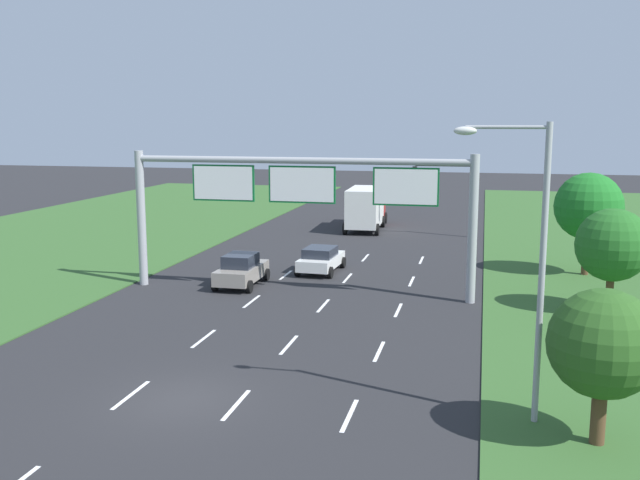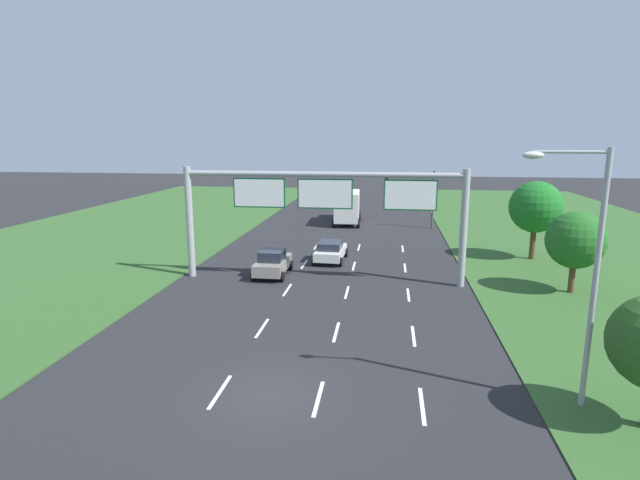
{
  "view_description": "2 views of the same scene",
  "coord_description": "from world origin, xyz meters",
  "px_view_note": "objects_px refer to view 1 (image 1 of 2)",
  "views": [
    {
      "loc": [
        8.84,
        -19.39,
        8.55
      ],
      "look_at": [
        1.61,
        11.92,
        3.11
      ],
      "focal_mm": 40.0,
      "sensor_mm": 36.0,
      "label": 1
    },
    {
      "loc": [
        3.9,
        -15.48,
        8.81
      ],
      "look_at": [
        -0.15,
        14.49,
        2.52
      ],
      "focal_mm": 28.0,
      "sensor_mm": 36.0,
      "label": 2
    }
  ],
  "objects_px": {
    "traffic_light_mast": "(450,185)",
    "roadside_tree_near": "(603,344)",
    "street_lamp": "(529,248)",
    "sign_gantry": "(301,194)",
    "roadside_tree_mid": "(613,245)",
    "car_lead_silver": "(321,259)",
    "car_near_red": "(241,270)",
    "box_truck": "(366,207)",
    "roadside_tree_far": "(589,207)"
  },
  "relations": [
    {
      "from": "roadside_tree_near",
      "to": "roadside_tree_far",
      "type": "xyz_separation_m",
      "value": [
        2.45,
        22.05,
        1.06
      ]
    },
    {
      "from": "street_lamp",
      "to": "roadside_tree_near",
      "type": "distance_m",
      "value": 3.17
    },
    {
      "from": "sign_gantry",
      "to": "roadside_tree_mid",
      "type": "height_order",
      "value": "sign_gantry"
    },
    {
      "from": "box_truck",
      "to": "roadside_tree_near",
      "type": "height_order",
      "value": "roadside_tree_near"
    },
    {
      "from": "street_lamp",
      "to": "roadside_tree_near",
      "type": "height_order",
      "value": "street_lamp"
    },
    {
      "from": "car_lead_silver",
      "to": "traffic_light_mast",
      "type": "bearing_deg",
      "value": 68.73
    },
    {
      "from": "roadside_tree_near",
      "to": "roadside_tree_far",
      "type": "bearing_deg",
      "value": 83.65
    },
    {
      "from": "traffic_light_mast",
      "to": "roadside_tree_near",
      "type": "relative_size",
      "value": 1.31
    },
    {
      "from": "street_lamp",
      "to": "roadside_tree_far",
      "type": "xyz_separation_m",
      "value": [
        4.36,
        20.96,
        -1.22
      ]
    },
    {
      "from": "car_near_red",
      "to": "roadside_tree_mid",
      "type": "xyz_separation_m",
      "value": [
        17.78,
        -1.47,
        2.27
      ]
    },
    {
      "from": "traffic_light_mast",
      "to": "roadside_tree_mid",
      "type": "xyz_separation_m",
      "value": [
        8.08,
        -19.94,
        -0.76
      ]
    },
    {
      "from": "roadside_tree_far",
      "to": "traffic_light_mast",
      "type": "bearing_deg",
      "value": 124.28
    },
    {
      "from": "sign_gantry",
      "to": "roadside_tree_near",
      "type": "xyz_separation_m",
      "value": [
        11.85,
        -14.55,
        -2.16
      ]
    },
    {
      "from": "car_lead_silver",
      "to": "roadside_tree_mid",
      "type": "distance_m",
      "value": 15.73
    },
    {
      "from": "car_near_red",
      "to": "street_lamp",
      "type": "height_order",
      "value": "street_lamp"
    },
    {
      "from": "roadside_tree_far",
      "to": "street_lamp",
      "type": "bearing_deg",
      "value": -101.76
    },
    {
      "from": "box_truck",
      "to": "street_lamp",
      "type": "xyz_separation_m",
      "value": [
        10.24,
        -35.09,
        3.3
      ]
    },
    {
      "from": "car_near_red",
      "to": "roadside_tree_mid",
      "type": "relative_size",
      "value": 0.85
    },
    {
      "from": "car_lead_silver",
      "to": "street_lamp",
      "type": "bearing_deg",
      "value": -58.44
    },
    {
      "from": "car_lead_silver",
      "to": "traffic_light_mast",
      "type": "height_order",
      "value": "traffic_light_mast"
    },
    {
      "from": "box_truck",
      "to": "street_lamp",
      "type": "height_order",
      "value": "street_lamp"
    },
    {
      "from": "car_lead_silver",
      "to": "street_lamp",
      "type": "distance_m",
      "value": 21.56
    },
    {
      "from": "traffic_light_mast",
      "to": "roadside_tree_near",
      "type": "bearing_deg",
      "value": -80.58
    },
    {
      "from": "traffic_light_mast",
      "to": "car_lead_silver",
      "type": "bearing_deg",
      "value": -114.17
    },
    {
      "from": "car_lead_silver",
      "to": "box_truck",
      "type": "xyz_separation_m",
      "value": [
        -0.11,
        16.55,
        1.02
      ]
    },
    {
      "from": "box_truck",
      "to": "sign_gantry",
      "type": "xyz_separation_m",
      "value": [
        0.3,
        -21.63,
        3.18
      ]
    },
    {
      "from": "street_lamp",
      "to": "roadside_tree_far",
      "type": "distance_m",
      "value": 21.44
    },
    {
      "from": "traffic_light_mast",
      "to": "roadside_tree_mid",
      "type": "relative_size",
      "value": 1.18
    },
    {
      "from": "sign_gantry",
      "to": "car_lead_silver",
      "type": "bearing_deg",
      "value": 92.09
    },
    {
      "from": "roadside_tree_near",
      "to": "street_lamp",
      "type": "bearing_deg",
      "value": 150.16
    },
    {
      "from": "roadside_tree_near",
      "to": "roadside_tree_mid",
      "type": "bearing_deg",
      "value": 80.06
    },
    {
      "from": "car_near_red",
      "to": "roadside_tree_mid",
      "type": "height_order",
      "value": "roadside_tree_mid"
    },
    {
      "from": "street_lamp",
      "to": "sign_gantry",
      "type": "bearing_deg",
      "value": 126.47
    },
    {
      "from": "box_truck",
      "to": "roadside_tree_far",
      "type": "relative_size",
      "value": 1.36
    },
    {
      "from": "roadside_tree_far",
      "to": "box_truck",
      "type": "bearing_deg",
      "value": 135.95
    },
    {
      "from": "street_lamp",
      "to": "roadside_tree_mid",
      "type": "relative_size",
      "value": 1.8
    },
    {
      "from": "box_truck",
      "to": "street_lamp",
      "type": "distance_m",
      "value": 36.7
    },
    {
      "from": "roadside_tree_mid",
      "to": "sign_gantry",
      "type": "bearing_deg",
      "value": 177.7
    },
    {
      "from": "car_lead_silver",
      "to": "roadside_tree_near",
      "type": "distance_m",
      "value": 23.12
    },
    {
      "from": "sign_gantry",
      "to": "roadside_tree_near",
      "type": "height_order",
      "value": "sign_gantry"
    },
    {
      "from": "car_near_red",
      "to": "street_lamp",
      "type": "relative_size",
      "value": 0.48
    },
    {
      "from": "car_lead_silver",
      "to": "roadside_tree_mid",
      "type": "height_order",
      "value": "roadside_tree_mid"
    },
    {
      "from": "box_truck",
      "to": "roadside_tree_far",
      "type": "distance_m",
      "value": 20.43
    },
    {
      "from": "traffic_light_mast",
      "to": "street_lamp",
      "type": "height_order",
      "value": "street_lamp"
    },
    {
      "from": "car_lead_silver",
      "to": "roadside_tree_near",
      "type": "xyz_separation_m",
      "value": [
        12.04,
        -19.63,
        2.04
      ]
    },
    {
      "from": "car_lead_silver",
      "to": "street_lamp",
      "type": "height_order",
      "value": "street_lamp"
    },
    {
      "from": "box_truck",
      "to": "sign_gantry",
      "type": "height_order",
      "value": "sign_gantry"
    },
    {
      "from": "car_lead_silver",
      "to": "sign_gantry",
      "type": "relative_size",
      "value": 0.24
    },
    {
      "from": "car_near_red",
      "to": "roadside_tree_near",
      "type": "distance_m",
      "value": 21.85
    },
    {
      "from": "box_truck",
      "to": "roadside_tree_far",
      "type": "xyz_separation_m",
      "value": [
        14.61,
        -14.13,
        2.08
      ]
    }
  ]
}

